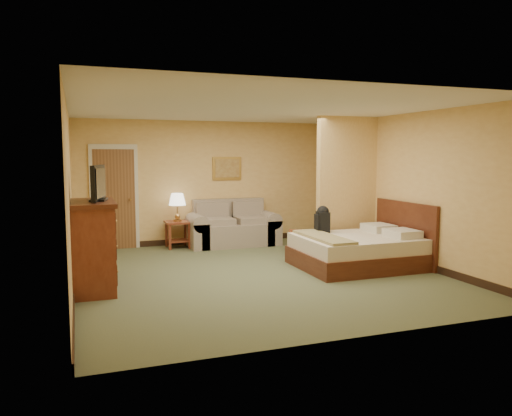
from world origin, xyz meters
name	(u,v)px	position (x,y,z in m)	size (l,w,h in m)	color
floor	(256,273)	(0.00, 0.00, 0.00)	(6.00, 6.00, 0.00)	#535A3A
ceiling	(256,108)	(0.00, 0.00, 2.60)	(6.00, 6.00, 0.00)	white
back_wall	(209,183)	(0.00, 3.00, 1.30)	(5.50, 0.02, 2.60)	#DEAD5E
left_wall	(70,197)	(-2.75, 0.00, 1.30)	(0.02, 6.00, 2.60)	#DEAD5E
right_wall	(403,188)	(2.75, 0.00, 1.30)	(0.02, 6.00, 2.60)	#DEAD5E
partition	(347,186)	(2.15, 0.93, 1.30)	(1.20, 0.15, 2.60)	#DEAD5E
door	(115,198)	(-1.95, 2.96, 1.03)	(0.94, 0.16, 2.10)	beige
baseboard	(209,240)	(0.00, 2.99, 0.06)	(5.50, 0.02, 0.12)	black
loveseat	(233,230)	(0.40, 2.58, 0.31)	(1.89, 0.88, 0.95)	gray
side_table	(178,230)	(-0.75, 2.65, 0.36)	(0.50, 0.50, 0.55)	maroon
table_lamp	(177,200)	(-0.75, 2.65, 0.98)	(0.34, 0.34, 0.57)	#AD7D3F
coffee_table	(306,238)	(1.44, 1.16, 0.31)	(0.88, 0.88, 0.43)	maroon
wall_picture	(227,168)	(0.40, 2.97, 1.60)	(0.64, 0.04, 0.50)	#B78E3F
dresser	(93,246)	(-2.48, -0.16, 0.63)	(0.62, 1.17, 1.25)	maroon
tv	(98,184)	(-2.38, -0.16, 1.49)	(0.27, 0.80, 0.49)	black
bed	(360,250)	(1.82, -0.14, 0.29)	(1.97, 1.66, 1.08)	#451C10
backpack	(323,218)	(1.41, 0.46, 0.77)	(0.22, 0.29, 0.47)	black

